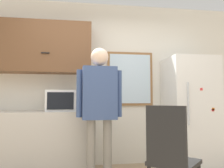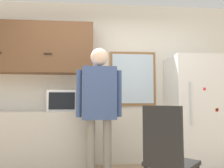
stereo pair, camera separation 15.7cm
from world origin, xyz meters
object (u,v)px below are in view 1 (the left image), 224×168
(person, at_px, (99,100))
(refrigerator, at_px, (190,112))
(chair, at_px, (170,153))
(microwave, at_px, (65,101))

(person, bearing_deg, refrigerator, 17.16)
(person, distance_m, chair, 1.07)
(microwave, height_order, person, person)
(person, xyz_separation_m, chair, (0.65, -0.67, -0.52))
(person, relative_size, refrigerator, 0.99)
(chair, bearing_deg, refrigerator, -80.19)
(person, relative_size, chair, 1.73)
(microwave, bearing_deg, person, -46.56)
(refrigerator, bearing_deg, person, -160.65)
(microwave, distance_m, refrigerator, 1.96)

